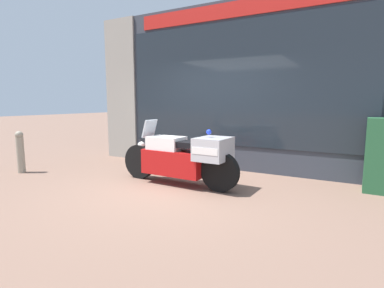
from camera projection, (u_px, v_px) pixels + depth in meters
The scene contains 5 objects.
ground_plane at pixel (174, 187), 5.31m from camera, with size 60.00×60.00×0.00m, color #7A5B4C.
shop_building at pixel (203, 88), 7.00m from camera, with size 6.57×0.55×3.63m.
window_display at pixel (237, 147), 6.80m from camera, with size 5.15×0.30×2.11m.
paramedic_motorcycle at pixel (183, 157), 5.38m from camera, with size 2.43×0.64×1.17m.
street_bollard at pixel (20, 151), 6.36m from camera, with size 0.16×0.16×0.90m.
Camera 1 is at (2.80, -4.34, 1.50)m, focal length 28.00 mm.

